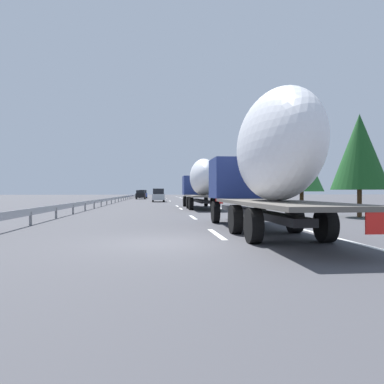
% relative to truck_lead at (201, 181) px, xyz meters
% --- Properties ---
extents(ground_plane, '(260.00, 260.00, 0.00)m').
position_rel_truck_lead_xyz_m(ground_plane, '(19.15, 3.60, -2.42)').
color(ground_plane, '#424247').
extents(lane_stripe_0, '(3.20, 0.20, 0.01)m').
position_rel_truck_lead_xyz_m(lane_stripe_0, '(-18.85, 1.80, -2.42)').
color(lane_stripe_0, white).
rests_on(lane_stripe_0, ground_plane).
extents(lane_stripe_1, '(3.20, 0.20, 0.01)m').
position_rel_truck_lead_xyz_m(lane_stripe_1, '(-10.58, 1.80, -2.42)').
color(lane_stripe_1, white).
rests_on(lane_stripe_1, ground_plane).
extents(lane_stripe_2, '(3.20, 0.20, 0.01)m').
position_rel_truck_lead_xyz_m(lane_stripe_2, '(0.02, 1.80, -2.42)').
color(lane_stripe_2, white).
rests_on(lane_stripe_2, ground_plane).
extents(lane_stripe_3, '(3.20, 0.20, 0.01)m').
position_rel_truck_lead_xyz_m(lane_stripe_3, '(5.75, 1.80, -2.42)').
color(lane_stripe_3, white).
rests_on(lane_stripe_3, ground_plane).
extents(lane_stripe_4, '(3.20, 0.20, 0.01)m').
position_rel_truck_lead_xyz_m(lane_stripe_4, '(25.06, 1.80, -2.42)').
color(lane_stripe_4, white).
rests_on(lane_stripe_4, ground_plane).
extents(lane_stripe_5, '(3.20, 0.20, 0.01)m').
position_rel_truck_lead_xyz_m(lane_stripe_5, '(27.26, 1.80, -2.42)').
color(lane_stripe_5, white).
rests_on(lane_stripe_5, ground_plane).
extents(lane_stripe_6, '(3.20, 0.20, 0.01)m').
position_rel_truck_lead_xyz_m(lane_stripe_6, '(46.02, 1.80, -2.42)').
color(lane_stripe_6, white).
rests_on(lane_stripe_6, ground_plane).
extents(lane_stripe_7, '(3.20, 0.20, 0.01)m').
position_rel_truck_lead_xyz_m(lane_stripe_7, '(44.88, 1.80, -2.42)').
color(lane_stripe_7, white).
rests_on(lane_stripe_7, ground_plane).
extents(lane_stripe_8, '(3.20, 0.20, 0.01)m').
position_rel_truck_lead_xyz_m(lane_stripe_8, '(58.09, 1.80, -2.42)').
color(lane_stripe_8, white).
rests_on(lane_stripe_8, ground_plane).
extents(lane_stripe_9, '(3.20, 0.20, 0.01)m').
position_rel_truck_lead_xyz_m(lane_stripe_9, '(56.72, 1.80, -2.42)').
color(lane_stripe_9, white).
rests_on(lane_stripe_9, ground_plane).
extents(edge_line_right, '(110.00, 0.20, 0.01)m').
position_rel_truck_lead_xyz_m(edge_line_right, '(24.15, -1.90, -2.42)').
color(edge_line_right, white).
rests_on(edge_line_right, ground_plane).
extents(truck_lead, '(12.55, 2.55, 4.29)m').
position_rel_truck_lead_xyz_m(truck_lead, '(0.00, 0.00, 0.00)').
color(truck_lead, navy).
rests_on(truck_lead, ground_plane).
extents(truck_trailing, '(12.32, 2.55, 4.84)m').
position_rel_truck_lead_xyz_m(truck_trailing, '(-18.81, 0.00, 0.24)').
color(truck_trailing, navy).
rests_on(truck_trailing, ground_plane).
extents(car_black_suv, '(4.01, 1.90, 1.80)m').
position_rel_truck_lead_xyz_m(car_black_suv, '(40.79, 7.16, -1.50)').
color(car_black_suv, black).
rests_on(car_black_suv, ground_plane).
extents(car_silver_hatch, '(4.71, 1.81, 1.95)m').
position_rel_truck_lead_xyz_m(car_silver_hatch, '(21.62, 3.70, -1.45)').
color(car_silver_hatch, '#ADB2B7').
rests_on(car_silver_hatch, ground_plane).
extents(car_blue_sedan, '(4.79, 1.85, 1.90)m').
position_rel_truck_lead_xyz_m(car_blue_sedan, '(51.33, 7.09, -1.47)').
color(car_blue_sedan, '#28479E').
rests_on(car_blue_sedan, ground_plane).
extents(car_red_compact, '(4.00, 1.89, 1.78)m').
position_rel_truck_lead_xyz_m(car_red_compact, '(69.47, 3.79, -1.51)').
color(car_red_compact, red).
rests_on(car_red_compact, ground_plane).
extents(road_sign, '(0.10, 0.90, 3.23)m').
position_rel_truck_lead_xyz_m(road_sign, '(16.09, -3.10, -0.19)').
color(road_sign, gray).
rests_on(road_sign, ground_plane).
extents(tree_0, '(2.42, 2.42, 6.49)m').
position_rel_truck_lead_xyz_m(tree_0, '(25.88, -7.19, 1.53)').
color(tree_0, '#472D19').
rests_on(tree_0, ground_plane).
extents(tree_1, '(3.53, 3.53, 7.40)m').
position_rel_truck_lead_xyz_m(tree_1, '(4.01, -7.29, 2.18)').
color(tree_1, '#472D19').
rests_on(tree_1, ground_plane).
extents(tree_2, '(2.96, 2.96, 7.42)m').
position_rel_truck_lead_xyz_m(tree_2, '(4.18, -8.85, 2.03)').
color(tree_2, '#472D19').
rests_on(tree_2, ground_plane).
extents(tree_3, '(3.96, 3.96, 6.00)m').
position_rel_truck_lead_xyz_m(tree_3, '(65.63, -7.39, 1.30)').
color(tree_3, '#472D19').
rests_on(tree_3, ground_plane).
extents(tree_4, '(3.27, 3.27, 6.11)m').
position_rel_truck_lead_xyz_m(tree_4, '(-11.43, -8.00, 1.45)').
color(tree_4, '#472D19').
rests_on(tree_4, ground_plane).
extents(tree_5, '(3.74, 3.74, 5.88)m').
position_rel_truck_lead_xyz_m(tree_5, '(-1.55, -8.62, 1.28)').
color(tree_5, '#472D19').
rests_on(tree_5, ground_plane).
extents(guardrail_median, '(94.00, 0.10, 0.76)m').
position_rel_truck_lead_xyz_m(guardrail_median, '(22.15, 9.60, -1.84)').
color(guardrail_median, '#9EA0A5').
rests_on(guardrail_median, ground_plane).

